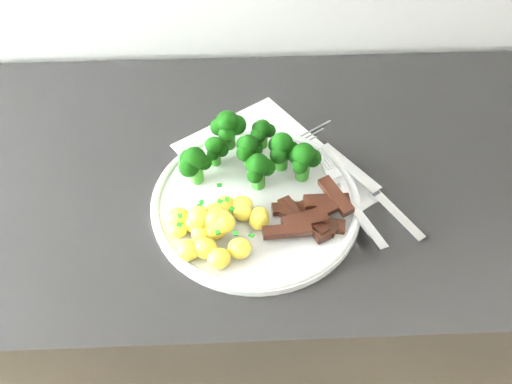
# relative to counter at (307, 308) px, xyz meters

# --- Properties ---
(counter) EXTENTS (2.34, 0.58, 0.88)m
(counter) POSITION_rel_counter_xyz_m (0.00, 0.00, 0.00)
(counter) COLOR black
(counter) RESTS_ON ground
(recipe_paper) EXTENTS (0.33, 0.35, 0.00)m
(recipe_paper) POSITION_rel_counter_xyz_m (-0.09, 0.00, 0.44)
(recipe_paper) COLOR white
(recipe_paper) RESTS_ON counter
(plate) EXTENTS (0.31, 0.31, 0.02)m
(plate) POSITION_rel_counter_xyz_m (-0.11, -0.07, 0.45)
(plate) COLOR white
(plate) RESTS_ON counter
(broccoli) EXTENTS (0.21, 0.13, 0.08)m
(broccoli) POSITION_rel_counter_xyz_m (-0.12, -0.00, 0.49)
(broccoli) COLOR #266E1A
(broccoli) RESTS_ON plate
(potatoes) EXTENTS (0.14, 0.13, 0.05)m
(potatoes) POSITION_rel_counter_xyz_m (-0.17, -0.12, 0.47)
(potatoes) COLOR #FFE053
(potatoes) RESTS_ON plate
(beef_strips) EXTENTS (0.13, 0.11, 0.03)m
(beef_strips) POSITION_rel_counter_xyz_m (-0.04, -0.11, 0.46)
(beef_strips) COLOR black
(beef_strips) RESTS_ON plate
(fork) EXTENTS (0.08, 0.20, 0.02)m
(fork) POSITION_rel_counter_xyz_m (0.02, -0.08, 0.46)
(fork) COLOR silver
(fork) RESTS_ON plate
(knife) EXTENTS (0.13, 0.19, 0.02)m
(knife) POSITION_rel_counter_xyz_m (0.07, -0.07, 0.45)
(knife) COLOR silver
(knife) RESTS_ON plate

